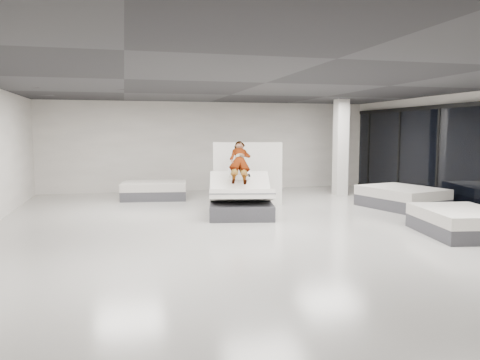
{
  "coord_description": "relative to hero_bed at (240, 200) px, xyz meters",
  "views": [
    {
      "loc": [
        -3.03,
        -9.88,
        2.16
      ],
      "look_at": [
        -0.39,
        0.8,
        1.0
      ],
      "focal_mm": 35.0,
      "sensor_mm": 36.0,
      "label": 1
    }
  ],
  "objects": [
    {
      "name": "room",
      "position": [
        0.17,
        -1.63,
        1.21
      ],
      "size": [
        14.0,
        14.04,
        3.2
      ],
      "color": "#B4B1AA",
      "rests_on": "ground"
    },
    {
      "name": "hero_bed",
      "position": [
        0.0,
        0.0,
        0.0
      ],
      "size": [
        1.94,
        2.34,
        1.19
      ],
      "color": "#3A3B40",
      "rests_on": "floor"
    },
    {
      "name": "person",
      "position": [
        0.06,
        0.3,
        0.82
      ],
      "size": [
        0.81,
        1.36,
        1.45
      ],
      "primitive_type": "imported",
      "rotation": [
        0.68,
        0.0,
        -0.2
      ],
      "color": "slate",
      "rests_on": "hero_bed"
    },
    {
      "name": "remote",
      "position": [
        0.21,
        -0.08,
        0.65
      ],
      "size": [
        0.08,
        0.15,
        0.08
      ],
      "primitive_type": "cube",
      "rotation": [
        0.35,
        0.0,
        -0.2
      ],
      "color": "black",
      "rests_on": "person"
    },
    {
      "name": "divider_panel",
      "position": [
        0.62,
        1.61,
        0.53
      ],
      "size": [
        1.94,
        0.71,
        1.83
      ],
      "primitive_type": "cube",
      "rotation": [
        0.0,
        0.0,
        -0.31
      ],
      "color": "white",
      "rests_on": "floor"
    },
    {
      "name": "flat_bed_right_far",
      "position": [
        4.67,
        0.02,
        -0.1
      ],
      "size": [
        2.08,
        2.46,
        0.58
      ],
      "color": "#3A3B40",
      "rests_on": "floor"
    },
    {
      "name": "flat_bed_right_near",
      "position": [
        3.9,
        -3.32,
        -0.12
      ],
      "size": [
        1.78,
        2.19,
        0.54
      ],
      "color": "#3A3B40",
      "rests_on": "floor"
    },
    {
      "name": "flat_bed_left_far",
      "position": [
        -1.96,
        3.53,
        -0.11
      ],
      "size": [
        2.16,
        1.73,
        0.55
      ],
      "color": "#3A3B40",
      "rests_on": "floor"
    },
    {
      "name": "column",
      "position": [
        4.17,
        2.87,
        1.21
      ],
      "size": [
        0.4,
        0.4,
        3.2
      ],
      "primitive_type": "cube",
      "color": "silver",
      "rests_on": "floor"
    }
  ]
}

